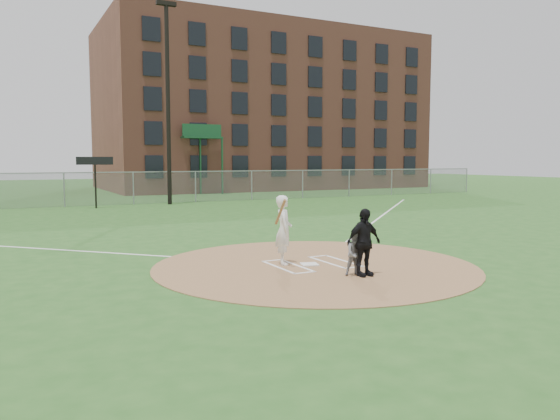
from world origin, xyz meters
name	(u,v)px	position (x,y,z in m)	size (l,w,h in m)	color
ground	(315,266)	(0.00, 0.00, 0.00)	(140.00, 140.00, 0.00)	#25541D
dirt_circle	(315,265)	(0.00, 0.00, 0.01)	(8.40, 8.40, 0.02)	#9A7049
home_plate	(309,264)	(-0.11, 0.08, 0.03)	(0.43, 0.43, 0.03)	silver
foul_line_first	(380,217)	(9.00, 9.00, 0.01)	(0.10, 24.00, 0.01)	white
catcher	(356,254)	(0.21, -1.55, 0.55)	(0.51, 0.40, 1.05)	gray
umpire	(364,242)	(0.35, -1.68, 0.82)	(0.94, 0.39, 1.61)	black
batters_boxes	(312,264)	(0.00, 0.15, 0.03)	(2.08, 1.88, 0.01)	white
batter_at_plate	(284,230)	(-0.66, 0.48, 0.93)	(0.67, 1.09, 1.82)	white
outfield_fence	(133,188)	(0.00, 22.00, 1.02)	(56.08, 0.08, 2.03)	slate
brick_warehouse	(259,112)	(16.00, 37.96, 7.50)	(30.00, 17.17, 15.00)	#934F3F
light_pole	(168,96)	(2.00, 21.00, 6.61)	(1.20, 0.30, 12.22)	black
scoreboard_sign	(95,166)	(-2.50, 20.20, 2.39)	(2.00, 0.10, 2.93)	black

